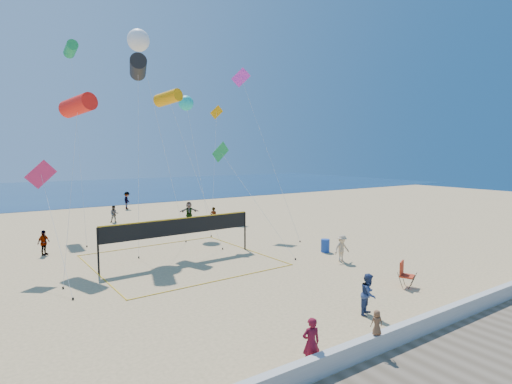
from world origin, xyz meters
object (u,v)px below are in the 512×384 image
trash_barrel (325,246)px  volleyball_net (180,231)px  woman (311,343)px  camp_chair (405,273)px

trash_barrel → volleyball_net: (-8.21, 3.17, 1.28)m
woman → trash_barrel: size_ratio=1.86×
camp_chair → volleyball_net: size_ratio=0.14×
woman → trash_barrel: bearing=-119.9°
camp_chair → volleyball_net: bearing=99.5°
woman → camp_chair: (8.20, 2.89, -0.08)m
woman → volleyball_net: 12.93m
woman → trash_barrel: 13.69m
trash_barrel → volleyball_net: bearing=158.9°
camp_chair → trash_barrel: (1.52, 6.76, -0.26)m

